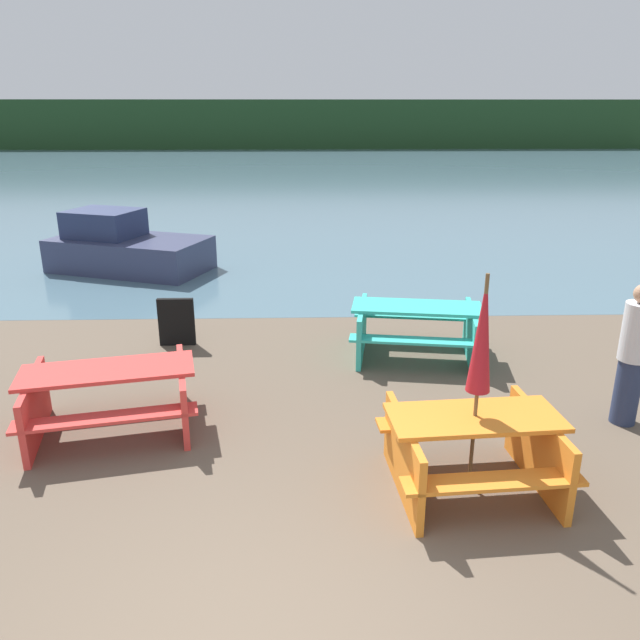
{
  "coord_description": "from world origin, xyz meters",
  "views": [
    {
      "loc": [
        0.36,
        -3.12,
        3.53
      ],
      "look_at": [
        0.59,
        4.65,
        0.85
      ],
      "focal_mm": 35.0,
      "sensor_mm": 36.0,
      "label": 1
    }
  ],
  "objects_px": {
    "boat": "(125,248)",
    "picnic_table_teal": "(416,326)",
    "picnic_table_orange": "(472,445)",
    "signboard": "(176,322)",
    "person": "(633,355)",
    "picnic_table_red": "(110,393)",
    "umbrella_crimson": "(482,336)"
  },
  "relations": [
    {
      "from": "umbrella_crimson",
      "to": "picnic_table_red",
      "type": "bearing_deg",
      "value": 161.52
    },
    {
      "from": "picnic_table_red",
      "to": "boat",
      "type": "height_order",
      "value": "boat"
    },
    {
      "from": "picnic_table_red",
      "to": "boat",
      "type": "bearing_deg",
      "value": 103.46
    },
    {
      "from": "picnic_table_orange",
      "to": "person",
      "type": "relative_size",
      "value": 1.02
    },
    {
      "from": "signboard",
      "to": "person",
      "type": "bearing_deg",
      "value": -25.18
    },
    {
      "from": "picnic_table_orange",
      "to": "signboard",
      "type": "height_order",
      "value": "picnic_table_orange"
    },
    {
      "from": "picnic_table_teal",
      "to": "umbrella_crimson",
      "type": "relative_size",
      "value": 0.95
    },
    {
      "from": "picnic_table_teal",
      "to": "picnic_table_red",
      "type": "bearing_deg",
      "value": -151.27
    },
    {
      "from": "picnic_table_orange",
      "to": "picnic_table_red",
      "type": "distance_m",
      "value": 4.0
    },
    {
      "from": "person",
      "to": "signboard",
      "type": "relative_size",
      "value": 2.25
    },
    {
      "from": "picnic_table_red",
      "to": "picnic_table_orange",
      "type": "bearing_deg",
      "value": -18.48
    },
    {
      "from": "boat",
      "to": "person",
      "type": "xyz_separation_m",
      "value": [
        7.72,
        -7.45,
        0.35
      ]
    },
    {
      "from": "person",
      "to": "boat",
      "type": "bearing_deg",
      "value": 136.05
    },
    {
      "from": "picnic_table_teal",
      "to": "boat",
      "type": "bearing_deg",
      "value": 136.55
    },
    {
      "from": "person",
      "to": "picnic_table_teal",
      "type": "bearing_deg",
      "value": 134.74
    },
    {
      "from": "picnic_table_red",
      "to": "person",
      "type": "bearing_deg",
      "value": -0.0
    },
    {
      "from": "boat",
      "to": "picnic_table_teal",
      "type": "bearing_deg",
      "value": -23.53
    },
    {
      "from": "picnic_table_orange",
      "to": "boat",
      "type": "height_order",
      "value": "boat"
    },
    {
      "from": "person",
      "to": "picnic_table_orange",
      "type": "bearing_deg",
      "value": -149.43
    },
    {
      "from": "picnic_table_teal",
      "to": "umbrella_crimson",
      "type": "height_order",
      "value": "umbrella_crimson"
    },
    {
      "from": "umbrella_crimson",
      "to": "person",
      "type": "height_order",
      "value": "umbrella_crimson"
    },
    {
      "from": "umbrella_crimson",
      "to": "signboard",
      "type": "relative_size",
      "value": 2.88
    },
    {
      "from": "picnic_table_orange",
      "to": "person",
      "type": "bearing_deg",
      "value": 30.57
    },
    {
      "from": "picnic_table_teal",
      "to": "signboard",
      "type": "bearing_deg",
      "value": 171.03
    },
    {
      "from": "picnic_table_red",
      "to": "picnic_table_teal",
      "type": "xyz_separation_m",
      "value": [
        3.85,
        2.11,
        0.01
      ]
    },
    {
      "from": "picnic_table_teal",
      "to": "boat",
      "type": "distance_m",
      "value": 7.76
    },
    {
      "from": "umbrella_crimson",
      "to": "person",
      "type": "relative_size",
      "value": 1.28
    },
    {
      "from": "picnic_table_teal",
      "to": "picnic_table_orange",
      "type": "bearing_deg",
      "value": -90.93
    },
    {
      "from": "picnic_table_red",
      "to": "umbrella_crimson",
      "type": "distance_m",
      "value": 4.15
    },
    {
      "from": "umbrella_crimson",
      "to": "picnic_table_orange",
      "type": "bearing_deg",
      "value": -90.0
    },
    {
      "from": "signboard",
      "to": "picnic_table_red",
      "type": "bearing_deg",
      "value": -95.18
    },
    {
      "from": "picnic_table_orange",
      "to": "signboard",
      "type": "bearing_deg",
      "value": 131.98
    }
  ]
}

